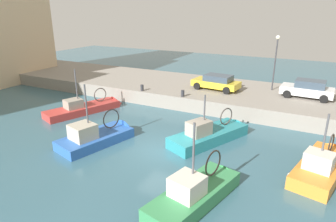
% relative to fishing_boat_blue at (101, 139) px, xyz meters
% --- Properties ---
extents(water_surface, '(80.00, 80.00, 0.00)m').
position_rel_fishing_boat_blue_xyz_m(water_surface, '(0.77, -4.09, -0.14)').
color(water_surface, '#386070').
rests_on(water_surface, ground).
extents(quay_wall, '(9.00, 56.00, 1.20)m').
position_rel_fishing_boat_blue_xyz_m(quay_wall, '(12.27, -4.09, 0.46)').
color(quay_wall, gray).
rests_on(quay_wall, ground).
extents(fishing_boat_blue, '(5.83, 3.36, 4.91)m').
position_rel_fishing_boat_blue_xyz_m(fishing_boat_blue, '(0.00, 0.00, 0.00)').
color(fishing_boat_blue, '#2D60B7').
rests_on(fishing_boat_blue, ground).
extents(fishing_boat_teal, '(6.65, 4.27, 4.07)m').
position_rel_fishing_boat_blue_xyz_m(fishing_boat_teal, '(3.57, -6.34, -0.03)').
color(fishing_boat_teal, teal).
rests_on(fishing_boat_teal, ground).
extents(fishing_boat_green, '(6.14, 2.99, 4.65)m').
position_rel_fishing_boat_blue_xyz_m(fishing_boat_green, '(-2.78, -7.92, -0.01)').
color(fishing_boat_green, '#388951').
rests_on(fishing_boat_green, ground).
extents(fishing_boat_orange, '(6.21, 3.06, 4.32)m').
position_rel_fishing_boat_blue_xyz_m(fishing_boat_orange, '(2.49, -12.85, -0.03)').
color(fishing_boat_orange, orange).
rests_on(fishing_boat_orange, ground).
extents(fishing_boat_red, '(7.07, 3.95, 4.47)m').
position_rel_fishing_boat_blue_xyz_m(fishing_boat_red, '(4.11, 4.85, -0.05)').
color(fishing_boat_red, '#BC3833').
rests_on(fishing_boat_red, ground).
extents(parked_car_yellow, '(2.39, 4.36, 1.36)m').
position_rel_fishing_boat_blue_xyz_m(parked_car_yellow, '(11.59, -3.85, 1.76)').
color(parked_car_yellow, gold).
rests_on(parked_car_yellow, quay_wall).
extents(parked_car_white, '(2.15, 4.09, 1.49)m').
position_rel_fishing_boat_blue_xyz_m(parked_car_white, '(12.54, -11.33, 1.81)').
color(parked_car_white, silver).
rests_on(parked_car_white, quay_wall).
extents(mooring_bollard_mid, '(0.28, 0.28, 0.55)m').
position_rel_fishing_boat_blue_xyz_m(mooring_bollard_mid, '(8.12, -2.09, 1.33)').
color(mooring_bollard_mid, '#2D2D33').
rests_on(mooring_bollard_mid, quay_wall).
extents(mooring_bollard_north, '(0.28, 0.28, 0.55)m').
position_rel_fishing_boat_blue_xyz_m(mooring_bollard_north, '(8.12, 1.91, 1.33)').
color(mooring_bollard_north, '#2D2D33').
rests_on(mooring_bollard_north, quay_wall).
extents(quay_streetlamp, '(0.36, 0.36, 4.83)m').
position_rel_fishing_boat_blue_xyz_m(quay_streetlamp, '(13.77, -8.38, 4.31)').
color(quay_streetlamp, '#38383D').
rests_on(quay_streetlamp, quay_wall).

